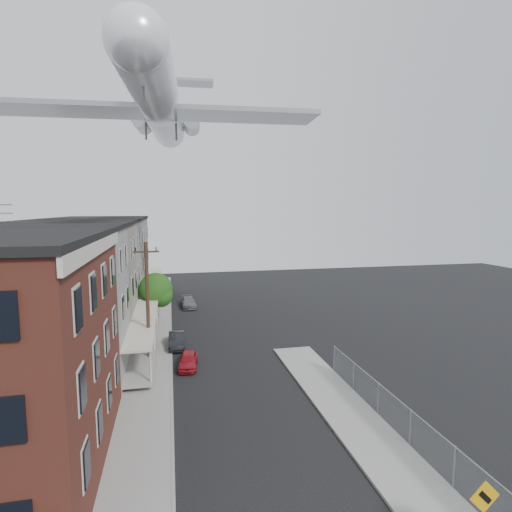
{
  "coord_description": "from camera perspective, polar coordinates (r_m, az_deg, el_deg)",
  "views": [
    {
      "loc": [
        -3.94,
        -10.86,
        11.31
      ],
      "look_at": [
        0.46,
        9.42,
        8.84
      ],
      "focal_mm": 28.0,
      "sensor_mm": 36.0,
      "label": 1
    }
  ],
  "objects": [
    {
      "name": "sidewalk_left",
      "position": [
        36.66,
        -14.36,
        -11.31
      ],
      "size": [
        3.0,
        62.0,
        0.12
      ],
      "primitive_type": "cube",
      "color": "gray",
      "rests_on": "ground"
    },
    {
      "name": "car_far",
      "position": [
        47.01,
        -9.63,
        -6.54
      ],
      "size": [
        1.84,
        4.0,
        1.13
      ],
      "primitive_type": "imported",
      "rotation": [
        0.0,
        0.0,
        0.07
      ],
      "color": "slate",
      "rests_on": "ground"
    },
    {
      "name": "curb_right",
      "position": [
        21.78,
        12.33,
        -24.46
      ],
      "size": [
        0.15,
        26.0,
        0.14
      ],
      "primitive_type": "cube",
      "color": "gray",
      "rests_on": "ground"
    },
    {
      "name": "row_house_c",
      "position": [
        42.58,
        -22.97,
        -2.11
      ],
      "size": [
        11.98,
        7.0,
        10.3
      ],
      "color": "slate",
      "rests_on": "ground"
    },
    {
      "name": "car_mid",
      "position": [
        34.05,
        -11.28,
        -11.7
      ],
      "size": [
        1.32,
        3.63,
        1.19
      ],
      "primitive_type": "imported",
      "rotation": [
        0.0,
        0.0,
        -0.02
      ],
      "color": "black",
      "rests_on": "ground"
    },
    {
      "name": "car_near",
      "position": [
        29.85,
        -9.66,
        -14.47
      ],
      "size": [
        1.66,
        3.3,
        1.08
      ],
      "primitive_type": "imported",
      "rotation": [
        0.0,
        0.0,
        -0.12
      ],
      "color": "#A5151F",
      "rests_on": "ground"
    },
    {
      "name": "curb_left",
      "position": [
        36.63,
        -12.05,
        -11.25
      ],
      "size": [
        0.15,
        62.0,
        0.14
      ],
      "primitive_type": "cube",
      "color": "gray",
      "rests_on": "ground"
    },
    {
      "name": "sidewalk_right",
      "position": [
        22.35,
        16.02,
        -23.71
      ],
      "size": [
        3.0,
        26.0,
        0.12
      ],
      "primitive_type": "cube",
      "color": "gray",
      "rests_on": "ground"
    },
    {
      "name": "row_house_a",
      "position": [
        29.17,
        -28.06,
        -6.26
      ],
      "size": [
        11.98,
        7.0,
        10.3
      ],
      "color": "slate",
      "rests_on": "ground"
    },
    {
      "name": "airplane",
      "position": [
        36.42,
        -13.54,
        20.22
      ],
      "size": [
        25.37,
        28.97,
        8.38
      ],
      "color": "white",
      "rests_on": "ground"
    },
    {
      "name": "chainlink_fence",
      "position": [
        21.85,
        21.18,
        -21.87
      ],
      "size": [
        0.06,
        18.06,
        1.9
      ],
      "color": "gray",
      "rests_on": "ground"
    },
    {
      "name": "street_tree",
      "position": [
        39.59,
        -13.97,
        -4.88
      ],
      "size": [
        3.22,
        3.2,
        5.2
      ],
      "color": "black",
      "rests_on": "ground"
    },
    {
      "name": "row_house_e",
      "position": [
        56.28,
        -20.35,
        0.04
      ],
      "size": [
        11.98,
        7.0,
        10.3
      ],
      "color": "slate",
      "rests_on": "ground"
    },
    {
      "name": "row_house_d",
      "position": [
        49.41,
        -21.48,
        -0.89
      ],
      "size": [
        11.98,
        7.0,
        10.3
      ],
      "color": "#6F6558",
      "rests_on": "ground"
    },
    {
      "name": "row_house_b",
      "position": [
        35.82,
        -25.03,
        -3.8
      ],
      "size": [
        11.98,
        7.0,
        10.3
      ],
      "color": "#6F6558",
      "rests_on": "ground"
    },
    {
      "name": "utility_pole",
      "position": [
        29.66,
        -15.23,
        -6.39
      ],
      "size": [
        1.8,
        0.26,
        9.0
      ],
      "color": "black",
      "rests_on": "ground"
    },
    {
      "name": "warning_sign",
      "position": [
        16.63,
        29.75,
        -28.71
      ],
      "size": [
        1.1,
        0.11,
        2.8
      ],
      "color": "#515156",
      "rests_on": "ground"
    }
  ]
}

